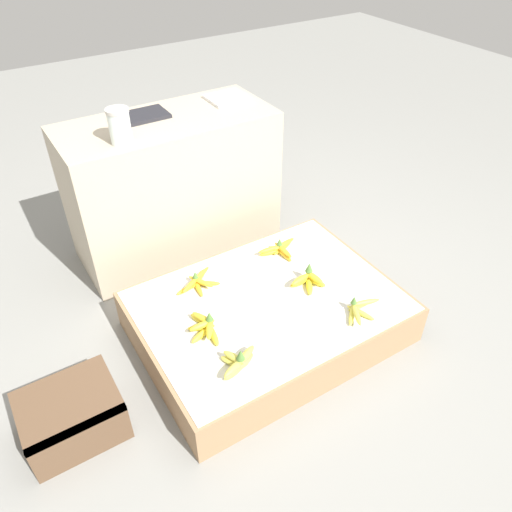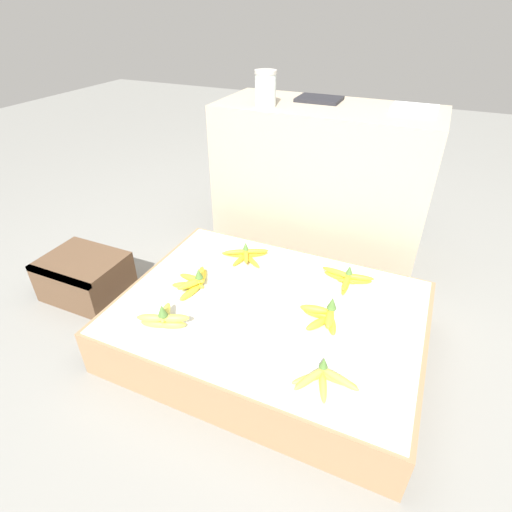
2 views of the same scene
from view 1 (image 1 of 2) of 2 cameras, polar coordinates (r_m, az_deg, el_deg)
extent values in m
plane|color=gray|center=(2.57, 1.33, -8.61)|extent=(10.00, 10.00, 0.00)
cube|color=#997551|center=(2.50, 1.37, -6.95)|extent=(1.24, 0.91, 0.21)
cube|color=silver|center=(2.42, 1.41, -5.14)|extent=(1.20, 0.88, 0.00)
cube|color=tan|center=(2.94, -9.41, 7.78)|extent=(1.16, 0.51, 0.82)
cube|color=brown|center=(2.27, -20.27, -16.72)|extent=(0.39, 0.31, 0.21)
cube|color=#402E20|center=(2.10, -19.75, -18.12)|extent=(0.39, 0.02, 0.02)
ellipsoid|color=gold|center=(2.14, -1.27, -11.98)|extent=(0.11, 0.07, 0.03)
ellipsoid|color=gold|center=(2.14, -2.77, -12.01)|extent=(0.08, 0.11, 0.03)
ellipsoid|color=gold|center=(2.11, -2.53, -13.09)|extent=(0.11, 0.06, 0.03)
ellipsoid|color=gold|center=(2.13, -1.10, -11.17)|extent=(0.11, 0.08, 0.03)
ellipsoid|color=gold|center=(2.12, -2.53, -11.50)|extent=(0.07, 0.11, 0.03)
ellipsoid|color=gold|center=(2.08, -2.62, -12.73)|extent=(0.11, 0.07, 0.03)
cone|color=#4C7533|center=(2.07, -1.78, -11.21)|extent=(0.04, 0.04, 0.05)
ellipsoid|color=gold|center=(2.37, 10.89, -6.59)|extent=(0.12, 0.12, 0.03)
ellipsoid|color=gold|center=(2.39, 11.87, -6.37)|extent=(0.07, 0.15, 0.03)
ellipsoid|color=gold|center=(2.43, 11.87, -5.52)|extent=(0.15, 0.03, 0.03)
ellipsoid|color=gold|center=(2.35, 11.41, -6.50)|extent=(0.09, 0.14, 0.03)
ellipsoid|color=gold|center=(2.41, 12.38, -5.20)|extent=(0.15, 0.07, 0.03)
cone|color=#4C7533|center=(2.36, 11.16, -4.93)|extent=(0.03, 0.03, 0.04)
ellipsoid|color=yellow|center=(2.32, -6.37, -7.33)|extent=(0.07, 0.13, 0.03)
ellipsoid|color=yellow|center=(2.29, -6.25, -8.13)|extent=(0.12, 0.07, 0.03)
ellipsoid|color=yellow|center=(2.26, -6.27, -8.91)|extent=(0.13, 0.07, 0.03)
ellipsoid|color=yellow|center=(2.25, -4.84, -9.09)|extent=(0.05, 0.13, 0.03)
ellipsoid|color=yellow|center=(2.28, -6.10, -7.09)|extent=(0.08, 0.12, 0.03)
ellipsoid|color=yellow|center=(2.25, -6.16, -7.86)|extent=(0.12, 0.03, 0.03)
ellipsoid|color=yellow|center=(2.24, -5.35, -8.31)|extent=(0.09, 0.12, 0.03)
cone|color=#4C7533|center=(2.24, -5.36, -6.84)|extent=(0.04, 0.04, 0.05)
ellipsoid|color=yellow|center=(2.50, 5.04, -2.98)|extent=(0.12, 0.03, 0.03)
ellipsoid|color=yellow|center=(2.48, 6.10, -3.53)|extent=(0.09, 0.12, 0.03)
ellipsoid|color=yellow|center=(2.52, 6.78, -2.90)|extent=(0.07, 0.12, 0.03)
ellipsoid|color=yellow|center=(2.47, 5.03, -2.63)|extent=(0.12, 0.05, 0.03)
ellipsoid|color=yellow|center=(2.49, 6.69, -2.46)|extent=(0.05, 0.12, 0.03)
cone|color=#4C7533|center=(2.48, 6.10, -1.27)|extent=(0.04, 0.04, 0.05)
ellipsoid|color=gold|center=(2.49, -7.74, -3.62)|extent=(0.15, 0.06, 0.02)
ellipsoid|color=gold|center=(2.49, -6.65, -3.57)|extent=(0.05, 0.15, 0.02)
ellipsoid|color=gold|center=(2.50, -5.74, -3.12)|extent=(0.13, 0.10, 0.02)
ellipsoid|color=gold|center=(2.54, -6.51, -2.58)|extent=(0.13, 0.11, 0.02)
ellipsoid|color=gold|center=(2.47, -7.36, -3.15)|extent=(0.14, 0.09, 0.02)
ellipsoid|color=gold|center=(2.48, -6.34, -2.93)|extent=(0.09, 0.14, 0.02)
ellipsoid|color=gold|center=(2.52, -6.39, -2.18)|extent=(0.14, 0.09, 0.02)
cone|color=#4C7533|center=(2.47, -6.96, -2.13)|extent=(0.03, 0.03, 0.04)
ellipsoid|color=gold|center=(2.69, 1.90, 0.46)|extent=(0.15, 0.05, 0.03)
ellipsoid|color=gold|center=(2.68, 3.11, 0.27)|extent=(0.03, 0.15, 0.03)
ellipsoid|color=gold|center=(2.72, 3.08, 0.94)|extent=(0.15, 0.07, 0.03)
ellipsoid|color=gold|center=(2.67, 1.76, 0.82)|extent=(0.15, 0.05, 0.03)
ellipsoid|color=gold|center=(2.66, 3.12, 0.71)|extent=(0.03, 0.15, 0.03)
ellipsoid|color=gold|center=(2.71, 3.22, 1.38)|extent=(0.15, 0.05, 0.03)
cone|color=#4C7533|center=(2.67, 2.72, 1.65)|extent=(0.03, 0.03, 0.04)
cylinder|color=silver|center=(2.51, -15.29, 13.94)|extent=(0.10, 0.10, 0.15)
cylinder|color=#B7B2A8|center=(2.48, -15.62, 15.73)|extent=(0.11, 0.11, 0.02)
cube|color=white|center=(2.97, -3.31, 17.58)|extent=(0.22, 0.20, 0.02)
cube|color=#232328|center=(2.80, -12.54, 15.45)|extent=(0.23, 0.18, 0.02)
camera|label=2|loc=(1.58, 43.28, 5.84)|focal=28.00mm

